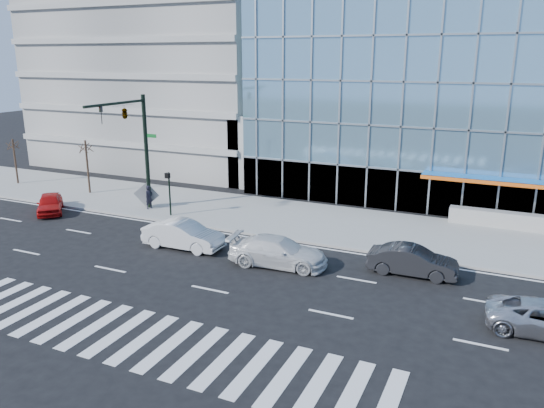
{
  "coord_description": "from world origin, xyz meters",
  "views": [
    {
      "loc": [
        12.24,
        -23.75,
        10.63
      ],
      "look_at": [
        0.04,
        3.0,
        2.43
      ],
      "focal_mm": 35.0,
      "sensor_mm": 36.0,
      "label": 1
    }
  ],
  "objects_px": {
    "street_tree_near": "(86,148)",
    "tilted_panel": "(146,194)",
    "traffic_signal": "(131,126)",
    "ped_signal_post": "(169,187)",
    "street_tree_far": "(13,145)",
    "pedestrian": "(149,197)",
    "red_sedan": "(50,203)",
    "white_sedan": "(183,235)",
    "white_suv": "(278,252)",
    "dark_sedan": "(413,261)"
  },
  "relations": [
    {
      "from": "traffic_signal",
      "to": "street_tree_far",
      "type": "distance_m",
      "value": 15.53
    },
    {
      "from": "traffic_signal",
      "to": "white_sedan",
      "type": "bearing_deg",
      "value": -32.59
    },
    {
      "from": "traffic_signal",
      "to": "white_sedan",
      "type": "height_order",
      "value": "traffic_signal"
    },
    {
      "from": "traffic_signal",
      "to": "street_tree_far",
      "type": "height_order",
      "value": "traffic_signal"
    },
    {
      "from": "ped_signal_post",
      "to": "street_tree_far",
      "type": "height_order",
      "value": "street_tree_far"
    },
    {
      "from": "traffic_signal",
      "to": "street_tree_far",
      "type": "relative_size",
      "value": 2.07
    },
    {
      "from": "street_tree_near",
      "to": "dark_sedan",
      "type": "bearing_deg",
      "value": -12.2
    },
    {
      "from": "ped_signal_post",
      "to": "white_suv",
      "type": "relative_size",
      "value": 0.57
    },
    {
      "from": "traffic_signal",
      "to": "white_sedan",
      "type": "distance_m",
      "value": 9.59
    },
    {
      "from": "traffic_signal",
      "to": "street_tree_near",
      "type": "relative_size",
      "value": 1.89
    },
    {
      "from": "ped_signal_post",
      "to": "street_tree_near",
      "type": "xyz_separation_m",
      "value": [
        -9.5,
        2.56,
        1.64
      ]
    },
    {
      "from": "red_sedan",
      "to": "pedestrian",
      "type": "height_order",
      "value": "pedestrian"
    },
    {
      "from": "white_sedan",
      "to": "red_sedan",
      "type": "bearing_deg",
      "value": 79.68
    },
    {
      "from": "street_tree_far",
      "to": "pedestrian",
      "type": "xyz_separation_m",
      "value": [
        15.17,
        -1.77,
        -2.45
      ]
    },
    {
      "from": "street_tree_near",
      "to": "street_tree_far",
      "type": "bearing_deg",
      "value": 180.0
    },
    {
      "from": "street_tree_far",
      "to": "tilted_panel",
      "type": "relative_size",
      "value": 2.98
    },
    {
      "from": "street_tree_far",
      "to": "white_suv",
      "type": "bearing_deg",
      "value": -14.92
    },
    {
      "from": "red_sedan",
      "to": "pedestrian",
      "type": "xyz_separation_m",
      "value": [
        6.04,
        3.33,
        0.31
      ]
    },
    {
      "from": "traffic_signal",
      "to": "ped_signal_post",
      "type": "relative_size",
      "value": 2.67
    },
    {
      "from": "street_tree_near",
      "to": "tilted_panel",
      "type": "relative_size",
      "value": 3.25
    },
    {
      "from": "dark_sedan",
      "to": "white_suv",
      "type": "bearing_deg",
      "value": 102.57
    },
    {
      "from": "street_tree_far",
      "to": "white_sedan",
      "type": "relative_size",
      "value": 0.81
    },
    {
      "from": "ped_signal_post",
      "to": "white_suv",
      "type": "bearing_deg",
      "value": -25.31
    },
    {
      "from": "ped_signal_post",
      "to": "street_tree_far",
      "type": "relative_size",
      "value": 0.78
    },
    {
      "from": "dark_sedan",
      "to": "street_tree_near",
      "type": "bearing_deg",
      "value": 76.23
    },
    {
      "from": "street_tree_far",
      "to": "pedestrian",
      "type": "height_order",
      "value": "street_tree_far"
    },
    {
      "from": "traffic_signal",
      "to": "ped_signal_post",
      "type": "distance_m",
      "value": 4.75
    },
    {
      "from": "ped_signal_post",
      "to": "street_tree_near",
      "type": "relative_size",
      "value": 0.71
    },
    {
      "from": "street_tree_near",
      "to": "tilted_panel",
      "type": "bearing_deg",
      "value": -12.19
    },
    {
      "from": "pedestrian",
      "to": "traffic_signal",
      "type": "bearing_deg",
      "value": -176.42
    },
    {
      "from": "white_suv",
      "to": "white_sedan",
      "type": "distance_m",
      "value": 6.0
    },
    {
      "from": "white_sedan",
      "to": "street_tree_far",
      "type": "bearing_deg",
      "value": 70.85
    },
    {
      "from": "street_tree_far",
      "to": "pedestrian",
      "type": "distance_m",
      "value": 15.47
    },
    {
      "from": "dark_sedan",
      "to": "tilted_panel",
      "type": "xyz_separation_m",
      "value": [
        -19.65,
        4.25,
        0.33
      ]
    },
    {
      "from": "red_sedan",
      "to": "pedestrian",
      "type": "relative_size",
      "value": 2.38
    },
    {
      "from": "traffic_signal",
      "to": "street_tree_near",
      "type": "xyz_separation_m",
      "value": [
        -7.0,
        2.93,
        -2.39
      ]
    },
    {
      "from": "traffic_signal",
      "to": "tilted_panel",
      "type": "relative_size",
      "value": 6.15
    },
    {
      "from": "white_suv",
      "to": "dark_sedan",
      "type": "xyz_separation_m",
      "value": [
        6.66,
        1.68,
        -0.03
      ]
    },
    {
      "from": "street_tree_near",
      "to": "white_sedan",
      "type": "bearing_deg",
      "value": -27.76
    },
    {
      "from": "street_tree_near",
      "to": "traffic_signal",
      "type": "bearing_deg",
      "value": -22.71
    },
    {
      "from": "traffic_signal",
      "to": "tilted_panel",
      "type": "xyz_separation_m",
      "value": [
        -0.29,
        1.48,
        -5.1
      ]
    },
    {
      "from": "pedestrian",
      "to": "tilted_panel",
      "type": "distance_m",
      "value": 0.57
    },
    {
      "from": "white_sedan",
      "to": "white_suv",
      "type": "bearing_deg",
      "value": -92.39
    },
    {
      "from": "red_sedan",
      "to": "street_tree_far",
      "type": "bearing_deg",
      "value": 107.68
    },
    {
      "from": "traffic_signal",
      "to": "red_sedan",
      "type": "distance_m",
      "value": 8.32
    },
    {
      "from": "white_suv",
      "to": "pedestrian",
      "type": "distance_m",
      "value": 13.72
    },
    {
      "from": "street_tree_near",
      "to": "white_sedan",
      "type": "relative_size",
      "value": 0.88
    },
    {
      "from": "street_tree_far",
      "to": "dark_sedan",
      "type": "relative_size",
      "value": 0.87
    },
    {
      "from": "white_suv",
      "to": "traffic_signal",
      "type": "bearing_deg",
      "value": 64.63
    },
    {
      "from": "ped_signal_post",
      "to": "tilted_panel",
      "type": "relative_size",
      "value": 2.31
    }
  ]
}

